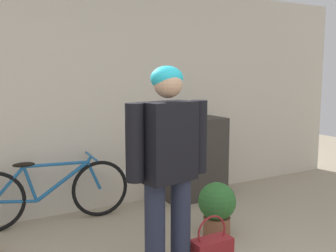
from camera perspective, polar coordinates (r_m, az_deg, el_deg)
The scene contains 7 objects.
wall_back at distance 4.51m, azimuth -13.03°, elevation 3.95°, with size 8.00×0.07×2.60m.
side_shelf at distance 4.98m, azimuth 3.78°, elevation -4.70°, with size 0.78×0.43×1.02m.
person at distance 2.93m, azimuth -0.01°, elevation -4.72°, with size 0.67×0.31×1.64m.
bicycle at distance 4.35m, azimuth -16.87°, elevation -9.21°, with size 1.71×0.46×0.70m.
banana at distance 4.82m, azimuth 2.39°, elevation 1.24°, with size 0.35×0.09×0.03m.
handbag at distance 3.37m, azimuth 6.33°, elevation -17.71°, with size 0.34×0.16×0.45m.
potted_plant at distance 3.93m, azimuth 7.12°, elevation -11.50°, with size 0.37×0.37×0.53m.
Camera 1 is at (-1.29, -1.44, 1.60)m, focal length 42.00 mm.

